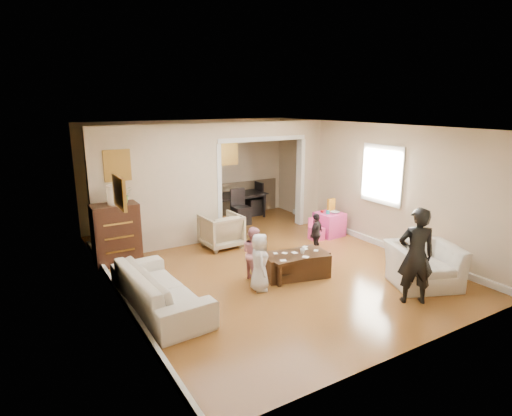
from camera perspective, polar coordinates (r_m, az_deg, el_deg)
floor at (r=8.24m, az=0.72°, el=-7.39°), size 7.00×7.00×0.00m
partition_left at (r=8.91m, az=-12.99°, el=2.61°), size 2.75×0.18×2.60m
partition_right at (r=10.70m, az=7.03°, el=4.75°), size 0.55×0.18×2.60m
partition_header at (r=9.80m, az=0.74°, el=10.62°), size 2.22×0.18×0.35m
window_pane at (r=9.24m, az=16.73°, el=4.35°), size 0.03×0.95×1.10m
framed_art_partition at (r=8.51m, az=-18.28°, el=5.49°), size 0.45×0.03×0.55m
framed_art_sofa_wall at (r=6.20m, az=-18.03°, el=2.04°), size 0.03×0.55×0.40m
framed_art_alcove at (r=11.29m, az=-3.67°, el=7.36°), size 0.45×0.03×0.55m
sofa at (r=6.58m, az=-12.93°, el=-10.55°), size 0.97×2.20×0.63m
armchair_back at (r=9.03m, az=-4.75°, el=-3.06°), size 0.80×0.82×0.72m
armchair_front at (r=7.72m, az=21.74°, el=-7.20°), size 1.36×1.29×0.70m
dresser at (r=8.46m, az=-18.40°, el=-3.37°), size 0.85×0.48×1.17m
table_lamp at (r=8.27m, az=-18.81°, el=1.70°), size 0.22×0.22×0.36m
potted_plant at (r=8.32m, az=-17.45°, el=1.72°), size 0.29×0.25×0.32m
coffee_table at (r=7.60m, az=5.42°, el=-7.67°), size 1.23×0.82×0.42m
coffee_cup at (r=7.53m, az=6.31°, el=-5.84°), size 0.11×0.11×0.09m
play_table at (r=9.94m, az=9.88°, el=-2.16°), size 0.60×0.60×0.54m
cereal_box at (r=9.98m, az=10.14°, el=0.40°), size 0.20×0.08×0.30m
cyan_cup at (r=9.76m, az=9.70°, el=-0.56°), size 0.08×0.08×0.08m
toy_block at (r=9.87m, az=8.97°, el=-0.45°), size 0.10×0.09×0.05m
play_bowl at (r=9.81m, az=10.63°, el=-0.62°), size 0.22×0.22×0.05m
dining_table at (r=11.24m, az=-3.63°, el=0.24°), size 1.91×1.10×0.66m
adult_person at (r=6.87m, az=20.84°, el=-6.07°), size 0.66×0.60×1.52m
child_kneel_a at (r=6.94m, az=0.49°, el=-7.33°), size 0.47×0.56×0.97m
child_kneel_b at (r=7.38m, az=-0.34°, el=-6.12°), size 0.40×0.49×0.94m
child_toddler at (r=8.69m, az=8.14°, el=-3.43°), size 0.53×0.40×0.84m
craft_papers at (r=7.55m, az=5.56°, el=-6.08°), size 0.91×0.55×0.00m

